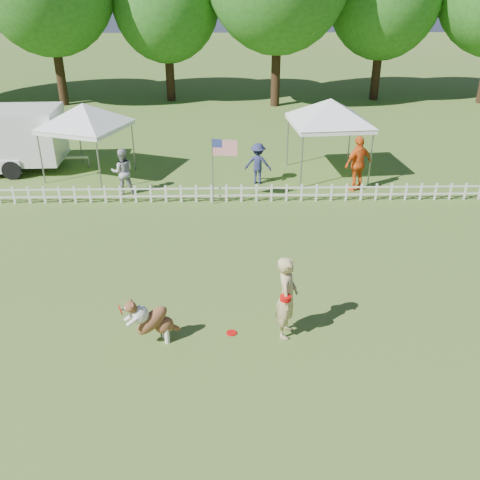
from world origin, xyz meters
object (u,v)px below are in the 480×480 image
(dog, at_px, (153,320))
(frisbee_on_turf, at_px, (232,333))
(cargo_trailer, at_px, (2,139))
(flag_pole, at_px, (213,171))
(handler, at_px, (287,297))
(spectator_a, at_px, (123,171))
(spectator_c, at_px, (358,164))
(canopy_tent_left, at_px, (87,142))
(spectator_b, at_px, (258,163))
(canopy_tent_right, at_px, (328,139))

(dog, bearing_deg, frisbee_on_turf, -13.00)
(cargo_trailer, bearing_deg, flag_pole, -26.20)
(handler, distance_m, frisbee_on_turf, 1.46)
(handler, relative_size, spectator_a, 1.17)
(handler, distance_m, spectator_c, 8.88)
(frisbee_on_turf, distance_m, spectator_a, 8.90)
(canopy_tent_left, bearing_deg, frisbee_on_turf, -41.80)
(dog, relative_size, spectator_c, 0.59)
(spectator_b, bearing_deg, handler, 101.28)
(cargo_trailer, xyz_separation_m, flag_pole, (8.03, -3.58, -0.08))
(canopy_tent_left, height_order, spectator_c, canopy_tent_left)
(dog, height_order, spectator_a, spectator_a)
(dog, distance_m, spectator_c, 10.43)
(dog, xyz_separation_m, cargo_trailer, (-6.97, 10.95, 0.63))
(canopy_tent_left, bearing_deg, flag_pole, -10.09)
(dog, relative_size, frisbee_on_turf, 5.14)
(canopy_tent_left, distance_m, spectator_c, 9.72)
(spectator_b, xyz_separation_m, spectator_c, (3.41, -0.74, 0.22))
(handler, distance_m, spectator_b, 8.99)
(canopy_tent_left, relative_size, spectator_a, 1.69)
(canopy_tent_left, xyz_separation_m, canopy_tent_right, (8.78, -0.01, 0.06))
(spectator_c, bearing_deg, spectator_b, -42.03)
(spectator_b, bearing_deg, canopy_tent_right, -151.79)
(handler, distance_m, canopy_tent_right, 10.14)
(spectator_a, bearing_deg, spectator_b, 179.00)
(spectator_a, bearing_deg, handler, 108.89)
(spectator_a, bearing_deg, flag_pole, 150.28)
(dog, xyz_separation_m, frisbee_on_turf, (1.60, 0.28, -0.56))
(canopy_tent_right, height_order, flag_pole, canopy_tent_right)
(handler, distance_m, spectator_a, 9.42)
(canopy_tent_left, bearing_deg, spectator_c, 11.08)
(cargo_trailer, relative_size, spectator_c, 2.82)
(canopy_tent_right, relative_size, spectator_a, 1.77)
(spectator_b, relative_size, spectator_c, 0.77)
(frisbee_on_turf, relative_size, spectator_c, 0.12)
(flag_pole, relative_size, spectator_a, 1.42)
(canopy_tent_left, height_order, cargo_trailer, canopy_tent_left)
(flag_pole, relative_size, spectator_c, 1.16)
(dog, distance_m, canopy_tent_right, 11.38)
(canopy_tent_left, distance_m, canopy_tent_right, 8.78)
(handler, relative_size, flag_pole, 0.82)
(cargo_trailer, relative_size, flag_pole, 2.43)
(handler, bearing_deg, spectator_a, 42.79)
(handler, xyz_separation_m, spectator_c, (3.29, 8.25, 0.04))
(flag_pole, bearing_deg, frisbee_on_turf, -75.89)
(canopy_tent_left, xyz_separation_m, spectator_a, (1.52, -1.71, -0.55))
(flag_pole, bearing_deg, cargo_trailer, 165.68)
(cargo_trailer, distance_m, spectator_a, 5.58)
(dog, distance_m, flag_pole, 7.46)
(spectator_a, height_order, spectator_b, spectator_a)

